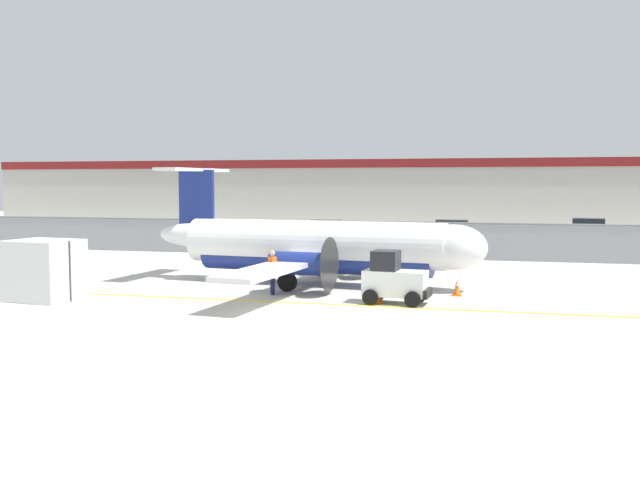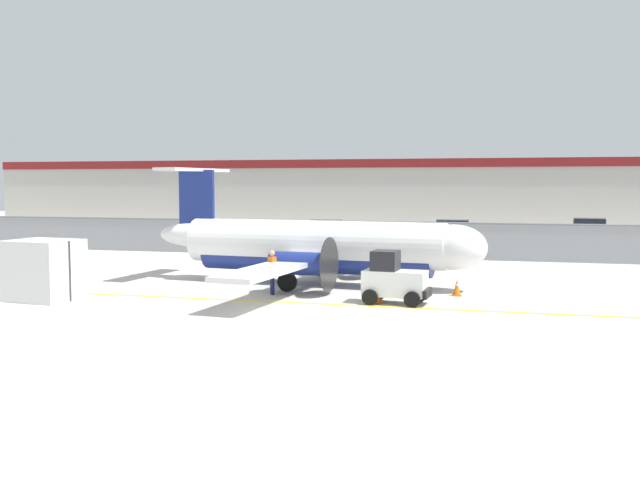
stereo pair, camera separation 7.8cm
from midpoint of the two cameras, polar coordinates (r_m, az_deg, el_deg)
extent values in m
plane|color=#BCB7AD|center=(23.63, -2.97, -5.84)|extent=(140.00, 140.00, 0.00)
cube|color=yellow|center=(25.51, -1.61, -5.05)|extent=(84.00, 0.20, 0.01)
cube|color=gray|center=(40.89, 4.64, -0.01)|extent=(98.00, 0.04, 2.00)
cylinder|color=slate|center=(40.82, 4.65, 1.46)|extent=(98.00, 0.10, 0.10)
cube|color=#38383A|center=(52.30, 6.81, -0.06)|extent=(98.00, 17.00, 0.12)
cube|color=beige|center=(70.51, 8.87, 3.71)|extent=(91.00, 8.00, 6.50)
cube|color=maroon|center=(66.55, 8.56, 6.12)|extent=(91.00, 0.20, 0.80)
cylinder|color=white|center=(29.95, -0.41, -0.24)|extent=(11.33, 3.01, 1.90)
ellipsoid|color=white|center=(28.41, 10.77, -0.59)|extent=(2.75, 2.05, 1.80)
ellipsoid|color=white|center=(32.48, -10.17, 0.42)|extent=(3.25, 1.35, 1.05)
cylinder|color=navy|center=(30.00, -0.41, -1.24)|extent=(10.15, 2.48, 1.48)
cube|color=white|center=(29.97, -0.23, -1.34)|extent=(3.19, 16.08, 0.18)
cylinder|color=navy|center=(32.34, 1.72, -0.90)|extent=(2.28, 1.12, 0.90)
cone|color=black|center=(31.99, 3.67, -0.97)|extent=(0.49, 0.48, 0.44)
cylinder|color=#262626|center=(31.95, 3.93, -0.98)|extent=(0.25, 2.09, 2.10)
cylinder|color=navy|center=(27.49, -1.74, -1.88)|extent=(2.28, 1.12, 0.90)
cone|color=black|center=(27.08, 0.52, -1.97)|extent=(0.49, 0.48, 0.44)
cylinder|color=#262626|center=(27.03, 0.82, -1.99)|extent=(0.25, 2.09, 2.10)
cube|color=navy|center=(32.26, -9.76, 2.80)|extent=(1.71, 0.35, 3.10)
cube|color=white|center=(32.33, -10.02, 5.54)|extent=(1.57, 4.89, 0.14)
cylinder|color=#59595B|center=(28.90, 6.95, -2.37)|extent=(0.15, 0.15, 0.97)
cylinder|color=black|center=(28.96, 6.94, -3.33)|extent=(0.62, 0.28, 0.60)
cylinder|color=#59595B|center=(32.20, 0.49, -1.55)|extent=(0.15, 0.15, 0.90)
cylinder|color=black|center=(32.25, 0.48, -2.34)|extent=(0.78, 0.29, 0.76)
cylinder|color=#59595B|center=(28.11, -2.57, -2.46)|extent=(0.15, 0.15, 0.90)
cylinder|color=black|center=(28.17, -2.57, -3.36)|extent=(0.78, 0.29, 0.76)
cube|color=silver|center=(25.41, 6.10, -3.46)|extent=(2.28, 1.27, 0.90)
cube|color=black|center=(25.39, 5.35, -1.64)|extent=(0.98, 1.07, 0.70)
cube|color=black|center=(25.22, 8.65, -4.23)|extent=(0.25, 1.11, 0.30)
cylinder|color=black|center=(25.90, 8.01, -4.33)|extent=(0.57, 0.22, 0.56)
cylinder|color=black|center=(24.74, 7.47, -4.74)|extent=(0.57, 0.22, 0.56)
cylinder|color=black|center=(26.23, 4.79, -4.19)|extent=(0.57, 0.22, 0.56)
cylinder|color=black|center=(25.08, 4.11, -4.59)|extent=(0.57, 0.22, 0.56)
cylinder|color=#191E4C|center=(27.34, -3.75, -3.51)|extent=(0.21, 0.21, 0.85)
cylinder|color=#191E4C|center=(27.54, -3.78, -3.45)|extent=(0.21, 0.21, 0.85)
cylinder|color=orange|center=(27.35, -3.77, -1.98)|extent=(0.44, 0.44, 0.60)
cylinder|color=orange|center=(27.13, -3.74, -1.97)|extent=(0.13, 0.13, 0.55)
cylinder|color=orange|center=(27.56, -3.80, -1.87)|extent=(0.13, 0.13, 0.55)
sphere|color=tan|center=(27.30, -3.77, -1.06)|extent=(0.22, 0.22, 0.22)
cube|color=silver|center=(27.96, -21.18, -2.24)|extent=(2.62, 2.27, 2.20)
cube|color=#333338|center=(27.96, -21.18, -2.24)|extent=(2.43, 0.37, 2.20)
cube|color=orange|center=(27.62, 10.97, -4.36)|extent=(0.36, 0.36, 0.04)
cone|color=orange|center=(27.57, 10.98, -3.70)|extent=(0.28, 0.28, 0.60)
cylinder|color=white|center=(27.56, 10.98, -3.54)|extent=(0.17, 0.17, 0.08)
cube|color=orange|center=(25.47, 4.68, -5.04)|extent=(0.36, 0.36, 0.04)
cone|color=orange|center=(25.42, 4.69, -4.33)|extent=(0.28, 0.28, 0.60)
cylinder|color=white|center=(25.41, 4.69, -4.15)|extent=(0.17, 0.17, 0.08)
cube|color=slate|center=(50.33, -8.14, 0.53)|extent=(4.33, 2.05, 0.80)
cube|color=#262D38|center=(50.24, -7.98, 1.30)|extent=(2.32, 1.74, 0.56)
cylinder|color=black|center=(49.96, -9.98, 0.10)|extent=(0.61, 0.25, 0.60)
cylinder|color=black|center=(51.65, -9.31, 0.26)|extent=(0.61, 0.25, 0.60)
cylinder|color=black|center=(49.09, -6.90, 0.06)|extent=(0.61, 0.25, 0.60)
cylinder|color=black|center=(50.81, -6.32, 0.22)|extent=(0.61, 0.25, 0.60)
cube|color=navy|center=(49.59, 0.62, 0.51)|extent=(4.32, 2.02, 0.80)
cube|color=#262D38|center=(49.57, 0.45, 1.30)|extent=(2.31, 1.72, 0.56)
cylinder|color=black|center=(50.29, 2.37, 0.20)|extent=(0.61, 0.25, 0.60)
cylinder|color=black|center=(48.52, 2.08, 0.04)|extent=(0.61, 0.25, 0.60)
cylinder|color=black|center=(50.75, -0.77, 0.24)|extent=(0.61, 0.25, 0.60)
cylinder|color=black|center=(48.99, -1.17, 0.08)|extent=(0.61, 0.25, 0.60)
cube|color=red|center=(50.79, 10.43, 0.53)|extent=(4.26, 1.84, 0.80)
cube|color=#262D38|center=(50.74, 10.61, 1.29)|extent=(2.25, 1.64, 0.56)
cylinder|color=black|center=(49.99, 8.78, 0.12)|extent=(0.61, 0.22, 0.60)
cylinder|color=black|center=(51.78, 8.91, 0.27)|extent=(0.61, 0.22, 0.60)
cylinder|color=black|center=(49.88, 11.99, 0.07)|extent=(0.61, 0.22, 0.60)
cylinder|color=black|center=(51.68, 12.01, 0.22)|extent=(0.61, 0.22, 0.60)
cube|color=slate|center=(55.71, 20.91, 0.66)|extent=(4.30, 1.96, 0.80)
cube|color=#262D38|center=(55.66, 20.77, 1.36)|extent=(2.29, 1.70, 0.56)
cylinder|color=black|center=(56.71, 22.27, 0.36)|extent=(0.61, 0.24, 0.60)
cylinder|color=black|center=(54.92, 22.40, 0.23)|extent=(0.61, 0.24, 0.60)
cylinder|color=black|center=(56.58, 19.44, 0.43)|extent=(0.61, 0.24, 0.60)
cylinder|color=black|center=(54.79, 19.48, 0.30)|extent=(0.61, 0.24, 0.60)
camera|label=1|loc=(0.04, -89.93, 0.01)|focal=40.00mm
camera|label=2|loc=(0.04, 90.07, -0.01)|focal=40.00mm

